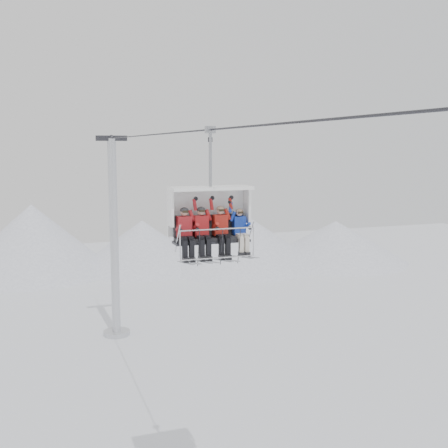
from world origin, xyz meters
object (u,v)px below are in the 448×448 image
object	(u,v)px
skier_far_left	(185,231)
skier_center_right	(221,229)
skier_center_left	(202,230)
skier_far_right	(240,230)
chairlift_carrier	(209,213)
lift_tower_right	(114,252)

from	to	relation	value
skier_far_left	skier_center_right	size ratio (longest dim) A/B	1.00
skier_center_left	skier_center_right	size ratio (longest dim) A/B	1.00
skier_far_left	skier_far_right	bearing A→B (deg)	-0.43
chairlift_carrier	skier_center_left	distance (m)	0.66
lift_tower_right	skier_center_left	size ratio (longest dim) A/B	7.81
lift_tower_right	chairlift_carrier	xyz separation A→B (m)	(0.00, -20.61, 4.93)
skier_far_left	skier_far_right	xyz separation A→B (m)	(1.80, -0.01, -0.05)
skier_center_left	skier_center_right	world-z (taller)	same
skier_far_right	skier_center_right	bearing A→B (deg)	178.77
lift_tower_right	skier_far_right	bearing A→B (deg)	-87.46
lift_tower_right	skier_far_left	xyz separation A→B (m)	(-0.87, -20.91, 4.46)
chairlift_carrier	skier_far_right	distance (m)	1.11
lift_tower_right	skier_center_left	world-z (taller)	lift_tower_right
chairlift_carrier	skier_far_right	size ratio (longest dim) A/B	2.36
skier_center_left	skier_far_right	world-z (taller)	skier_center_left
chairlift_carrier	skier_far_left	size ratio (longest dim) A/B	2.31
skier_center_right	skier_far_right	world-z (taller)	skier_center_right
lift_tower_right	skier_far_right	world-z (taller)	lift_tower_right
skier_far_left	skier_center_right	xyz separation A→B (m)	(1.16, 0.00, 0.00)
chairlift_carrier	skier_far_right	xyz separation A→B (m)	(0.93, -0.32, -0.52)
skier_far_left	skier_center_left	bearing A→B (deg)	0.00
chairlift_carrier	skier_center_right	distance (m)	0.63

